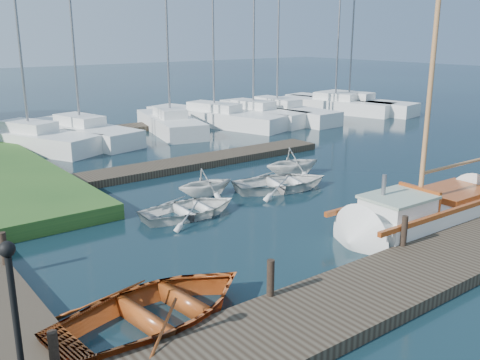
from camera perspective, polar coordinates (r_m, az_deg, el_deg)
ground at (r=16.90m, az=0.00°, el=-3.92°), size 160.00×160.00×0.00m
near_dock at (r=12.95m, az=16.55°, el=-10.19°), size 18.00×2.20×0.30m
far_dock at (r=23.10m, az=-5.81°, el=1.73°), size 14.00×1.60×0.30m
pontoon at (r=35.19m, az=-2.81°, el=6.56°), size 30.00×1.60×0.30m
mooring_post_0 at (r=9.38m, az=-19.21°, el=-17.13°), size 0.16×0.16×0.80m
mooring_post_1 at (r=11.29m, az=3.28°, el=-10.38°), size 0.16×0.16×0.80m
mooring_post_2 at (r=14.40m, az=17.11°, el=-5.20°), size 0.16×0.16×0.80m
mooring_post_4 at (r=13.86m, az=-23.88°, el=-6.69°), size 0.16×0.16×0.80m
lamp_post at (r=8.71m, az=-23.07°, el=-11.35°), size 0.24×0.24×2.44m
sailboat at (r=16.97m, az=19.20°, el=-3.51°), size 7.19×2.15×9.83m
dinghy at (r=10.90m, az=-8.83°, el=-13.01°), size 4.70×3.60×0.91m
tender_a at (r=16.93m, az=-5.38°, el=-2.76°), size 3.33×2.47×0.66m
tender_b at (r=18.92m, az=-3.70°, el=-0.08°), size 2.24×1.98×1.10m
tender_c at (r=19.72m, az=4.47°, el=0.03°), size 4.18×3.48×0.75m
tender_d at (r=21.67m, az=5.67°, el=2.10°), size 2.71×2.46×1.25m
marina_boat_0 at (r=28.47m, az=-21.54°, el=4.21°), size 5.26×8.00×10.67m
marina_boat_1 at (r=29.64m, az=-16.66°, el=5.04°), size 3.99×8.23×9.97m
marina_boat_2 at (r=31.40m, az=-7.45°, el=6.13°), size 3.82×7.51×10.32m
marina_boat_3 at (r=33.51m, az=-2.76°, el=6.82°), size 4.93×9.77×11.14m
marina_boat_4 at (r=34.60m, az=1.42°, el=7.12°), size 3.71×7.93×10.98m
marina_boat_5 at (r=36.04m, az=3.95°, el=7.40°), size 2.67×9.68×9.95m
marina_boat_6 at (r=39.64m, az=10.12°, el=7.96°), size 4.39×8.75×11.07m
marina_boat_7 at (r=40.57m, az=11.52°, el=8.05°), size 4.00×10.34×11.46m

